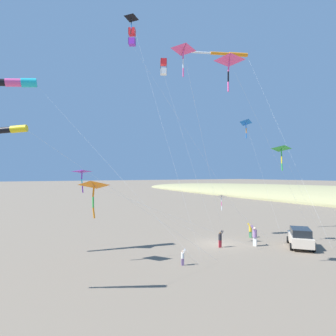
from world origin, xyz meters
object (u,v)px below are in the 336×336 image
person_child_grey_jacket (250,230)px  kite_delta_black_fish_shape (94,185)px  parked_car (300,237)px  kite_box_green_low_center (164,67)px  kite_windsock_checkered_midright (2,83)px  kite_delta_blue_topmost (183,51)px  kite_windsock_red_high_left (228,54)px  kite_delta_teal_far_right (222,197)px  person_child_green_jacket (220,238)px  kite_delta_magenta_far_left (246,123)px  kite_delta_white_trailing (281,149)px  kite_delta_purple_drifting (132,20)px  kite_box_long_streamer_left (132,37)px  person_adult_flyer (255,235)px  person_bystander_far (183,256)px  cooler_box (307,240)px  kite_delta_rainbow_low_near (82,172)px  kite_delta_small_distant (229,61)px

person_child_grey_jacket → kite_delta_black_fish_shape: 18.02m
parked_car → kite_box_green_low_center: 20.44m
kite_delta_black_fish_shape → kite_windsock_checkered_midright: size_ratio=0.88×
kite_delta_black_fish_shape → kite_delta_blue_topmost: bearing=-49.5°
kite_windsock_red_high_left → kite_box_green_low_center: bearing=-163.4°
kite_box_green_low_center → kite_delta_teal_far_right: kite_box_green_low_center is taller
person_child_green_jacket → kite_windsock_red_high_left: 21.89m
kite_delta_magenta_far_left → kite_windsock_red_high_left: 11.00m
kite_delta_black_fish_shape → kite_windsock_red_high_left: 23.34m
kite_box_green_low_center → kite_delta_black_fish_shape: (-6.33, -0.13, -10.64)m
kite_box_green_low_center → kite_delta_white_trailing: (11.70, -3.46, -7.21)m
kite_box_green_low_center → kite_delta_magenta_far_left: 9.78m
kite_delta_purple_drifting → parked_car: bearing=-24.9°
kite_box_long_streamer_left → kite_windsock_red_high_left: kite_box_long_streamer_left is taller
person_child_grey_jacket → kite_delta_magenta_far_left: bearing=-143.6°
kite_delta_purple_drifting → kite_box_long_streamer_left: kite_box_long_streamer_left is taller
kite_box_long_streamer_left → kite_windsock_checkered_midright: (-11.56, 1.12, -6.36)m
person_adult_flyer → kite_delta_teal_far_right: size_ratio=0.34×
person_child_grey_jacket → person_bystander_far: person_child_grey_jacket is taller
kite_delta_black_fish_shape → kite_delta_blue_topmost: size_ratio=0.99×
person_adult_flyer → kite_delta_black_fish_shape: size_ratio=0.13×
kite_box_long_streamer_left → kite_delta_teal_far_right: 18.91m
kite_delta_magenta_far_left → cooler_box: bearing=-23.9°
person_child_grey_jacket → kite_windsock_red_high_left: kite_windsock_red_high_left is taller
kite_delta_black_fish_shape → kite_delta_white_trailing: bearing=-10.5°
person_adult_flyer → person_bystander_far: bearing=-171.9°
kite_delta_blue_topmost → kite_delta_teal_far_right: 14.72m
kite_box_long_streamer_left → kite_delta_rainbow_low_near: (-5.21, -0.86, -14.03)m
person_bystander_far → kite_delta_purple_drifting: (-1.94, 5.47, 20.35)m
kite_delta_white_trailing → kite_box_long_streamer_left: bearing=147.6°
person_child_green_jacket → kite_delta_magenta_far_left: 11.62m
cooler_box → kite_delta_purple_drifting: bearing=160.9°
kite_delta_black_fish_shape → kite_delta_rainbow_low_near: size_ratio=1.23×
kite_windsock_red_high_left → kite_delta_teal_far_right: 17.76m
kite_windsock_checkered_midright → kite_delta_rainbow_low_near: 10.15m
kite_delta_rainbow_low_near → kite_delta_purple_drifting: bearing=-33.2°
person_adult_flyer → kite_windsock_checkered_midright: 26.71m
person_child_green_jacket → kite_box_long_streamer_left: size_ratio=0.07×
person_adult_flyer → kite_delta_purple_drifting: 23.21m
cooler_box → kite_delta_white_trailing: size_ratio=0.06×
kite_box_green_low_center → kite_delta_teal_far_right: bearing=-3.1°
kite_delta_magenta_far_left → kite_windsock_checkered_midright: bearing=160.1°
kite_delta_black_fish_shape → parked_car: bearing=-16.1°
person_child_green_jacket → kite_delta_rainbow_low_near: size_ratio=0.13×
cooler_box → kite_delta_small_distant: kite_delta_small_distant is taller
person_adult_flyer → kite_box_green_low_center: kite_box_green_low_center is taller
kite_box_long_streamer_left → kite_delta_blue_topmost: (-0.48, -10.34, -5.50)m
person_bystander_far → kite_delta_blue_topmost: bearing=-121.4°
kite_delta_purple_drifting → kite_delta_small_distant: bearing=-41.2°
kite_delta_white_trailing → person_adult_flyer: bearing=168.3°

